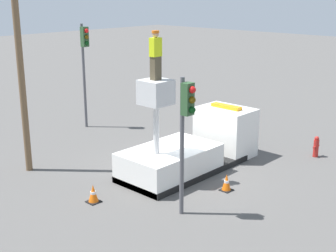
{
  "coord_description": "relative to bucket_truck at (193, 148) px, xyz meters",
  "views": [
    {
      "loc": [
        -13.39,
        -11.65,
        7.04
      ],
      "look_at": [
        -2.24,
        -1.21,
        2.61
      ],
      "focal_mm": 50.0,
      "sensor_mm": 36.0,
      "label": 1
    }
  ],
  "objects": [
    {
      "name": "traffic_light_across",
      "position": [
        0.67,
        7.91,
        3.03
      ],
      "size": [
        0.34,
        0.57,
        5.44
      ],
      "color": "#515156",
      "rests_on": "ground"
    },
    {
      "name": "traffic_cone_curbside",
      "position": [
        -0.96,
        -2.41,
        -0.52
      ],
      "size": [
        0.42,
        0.42,
        0.63
      ],
      "color": "black",
      "rests_on": "ground"
    },
    {
      "name": "fire_hydrant",
      "position": [
        4.66,
        -3.12,
        -0.36
      ],
      "size": [
        0.47,
        0.23,
        0.94
      ],
      "color": "#B2231E",
      "rests_on": "ground"
    },
    {
      "name": "worker",
      "position": [
        -2.15,
        0.0,
        4.01
      ],
      "size": [
        0.4,
        0.26,
        1.75
      ],
      "color": "brown",
      "rests_on": "bucket_truck"
    },
    {
      "name": "traffic_light_pole",
      "position": [
        -3.46,
        -2.58,
        2.4
      ],
      "size": [
        0.34,
        0.57,
        4.53
      ],
      "color": "#515156",
      "rests_on": "ground"
    },
    {
      "name": "traffic_cone_rear",
      "position": [
        -4.9,
        0.35,
        -0.52
      ],
      "size": [
        0.44,
        0.44,
        0.64
      ],
      "color": "black",
      "rests_on": "ground"
    },
    {
      "name": "utility_pole",
      "position": [
        -4.8,
        4.67,
        3.81
      ],
      "size": [
        2.2,
        0.26,
        8.61
      ],
      "color": "brown",
      "rests_on": "ground"
    },
    {
      "name": "ground_plane",
      "position": [
        -0.56,
        0.0,
        -0.82
      ],
      "size": [
        120.0,
        120.0,
        0.0
      ],
      "primitive_type": "plane",
      "color": "#565451"
    },
    {
      "name": "bucket_truck",
      "position": [
        0.0,
        0.0,
        0.0
      ],
      "size": [
        6.41,
        2.43,
        3.96
      ],
      "color": "black",
      "rests_on": "ground"
    }
  ]
}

